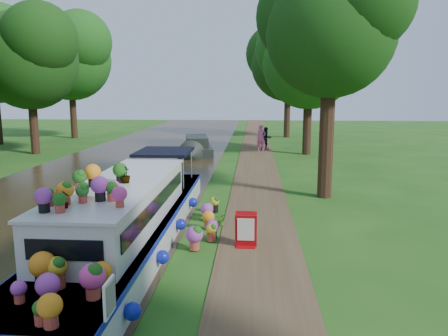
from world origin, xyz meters
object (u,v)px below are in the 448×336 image
Objects in this scene: pedestrian_pink at (261,138)px; pedestrian_dark at (266,138)px; plant_boat at (124,221)px; sandwich_board at (246,231)px; second_boat at (197,147)px.

pedestrian_pink is 0.85m from pedestrian_dark.
sandwich_board is (3.09, 0.61, -0.41)m from plant_boat.
second_boat reaches higher than sandwich_board.
plant_boat reaches higher than second_boat.
pedestrian_dark reaches higher than sandwich_board.
second_boat is 3.47× the size of pedestrian_pink.
plant_boat is 2.14× the size of second_boat.
pedestrian_pink is at bearing 9.95° from second_boat.
sandwich_board is at bearing -111.15° from pedestrian_pink.
pedestrian_pink is (4.28, 1.55, 0.46)m from second_boat.
sandwich_board is at bearing -88.39° from second_boat.
pedestrian_pink is at bearing 89.01° from sandwich_board.
second_boat is at bearing -177.94° from pedestrian_dark.
sandwich_board is (3.59, -17.53, -0.04)m from second_boat.
pedestrian_pink reaches higher than pedestrian_dark.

